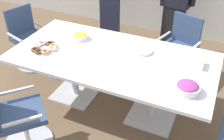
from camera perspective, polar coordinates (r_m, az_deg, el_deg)
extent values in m
cube|color=brown|center=(3.60, 0.00, -7.27)|extent=(10.00, 10.00, 0.01)
cube|color=silver|center=(3.16, 0.00, 2.68)|extent=(2.40, 1.20, 0.04)
cube|color=silver|center=(3.79, -7.63, -4.74)|extent=(0.56, 0.56, 0.02)
cylinder|color=silver|center=(3.58, -8.07, -0.33)|extent=(0.09, 0.09, 0.69)
cube|color=silver|center=(3.46, 8.46, -9.48)|extent=(0.56, 0.56, 0.02)
cylinder|color=silver|center=(3.22, 8.99, -4.92)|extent=(0.09, 0.09, 0.69)
cylinder|color=silver|center=(4.54, -16.07, 1.42)|extent=(0.68, 0.68, 0.02)
cylinder|color=silver|center=(4.43, -16.51, 3.74)|extent=(0.05, 0.05, 0.41)
cube|color=#33476B|center=(4.32, -17.01, 6.38)|extent=(0.58, 0.58, 0.06)
cube|color=#33476B|center=(4.38, -19.06, 9.95)|extent=(0.18, 0.43, 0.42)
cube|color=silver|center=(4.38, -14.61, 8.96)|extent=(0.36, 0.14, 0.02)
cube|color=silver|center=(4.16, -20.08, 6.55)|extent=(0.36, 0.14, 0.02)
cylinder|color=silver|center=(3.11, -17.89, -11.86)|extent=(0.05, 0.05, 0.41)
cube|color=#33476B|center=(2.96, -18.69, -8.73)|extent=(0.65, 0.65, 0.06)
cube|color=silver|center=(3.07, -19.68, -4.13)|extent=(0.27, 0.29, 0.02)
cube|color=silver|center=(2.69, -18.50, -10.24)|extent=(0.27, 0.29, 0.02)
cylinder|color=silver|center=(4.21, 12.86, -0.91)|extent=(0.67, 0.67, 0.02)
cylinder|color=silver|center=(4.09, 13.24, 1.53)|extent=(0.05, 0.05, 0.41)
cube|color=#33476B|center=(3.97, 13.69, 4.35)|extent=(0.57, 0.57, 0.06)
cube|color=#33476B|center=(4.03, 15.63, 8.40)|extent=(0.43, 0.16, 0.42)
cube|color=silver|center=(3.83, 17.10, 4.61)|extent=(0.14, 0.36, 0.02)
cube|color=silver|center=(4.01, 10.88, 7.03)|extent=(0.14, 0.36, 0.02)
cube|color=#232842|center=(4.86, -0.44, 10.87)|extent=(0.35, 0.26, 0.87)
cube|color=black|center=(4.68, 12.65, 8.52)|extent=(0.35, 0.24, 0.80)
cylinder|color=white|center=(3.52, -6.80, 7.01)|extent=(0.21, 0.21, 0.06)
ellipsoid|color=yellow|center=(3.51, -6.84, 7.45)|extent=(0.18, 0.18, 0.05)
cylinder|color=white|center=(2.69, 15.70, -3.81)|extent=(0.24, 0.24, 0.07)
ellipsoid|color=#9E3D8E|center=(2.67, 15.82, -3.24)|extent=(0.21, 0.21, 0.06)
cylinder|color=white|center=(3.38, -14.19, 4.42)|extent=(0.31, 0.31, 0.01)
torus|color=white|center=(3.32, -12.61, 4.49)|extent=(0.11, 0.11, 0.03)
torus|color=tan|center=(3.37, -12.39, 5.01)|extent=(0.11, 0.11, 0.03)
torus|color=brown|center=(3.44, -12.98, 5.54)|extent=(0.11, 0.11, 0.03)
torus|color=pink|center=(3.47, -14.71, 5.54)|extent=(0.11, 0.11, 0.03)
torus|color=white|center=(3.44, -15.67, 5.11)|extent=(0.11, 0.11, 0.03)
torus|color=brown|center=(3.35, -16.00, 4.22)|extent=(0.11, 0.11, 0.03)
torus|color=brown|center=(3.30, -15.34, 3.85)|extent=(0.11, 0.11, 0.03)
torus|color=tan|center=(3.28, -13.99, 3.85)|extent=(0.11, 0.11, 0.03)
cylinder|color=white|center=(3.24, 6.62, 3.87)|extent=(0.22, 0.22, 0.01)
cylinder|color=silver|center=(3.24, 6.63, 3.96)|extent=(0.22, 0.22, 0.01)
cylinder|color=white|center=(3.24, 6.64, 4.05)|extent=(0.22, 0.22, 0.01)
cylinder|color=silver|center=(3.23, 6.64, 4.14)|extent=(0.22, 0.22, 0.01)
cylinder|color=white|center=(3.23, 6.65, 4.23)|extent=(0.22, 0.22, 0.01)
cube|color=white|center=(3.10, 17.43, 1.35)|extent=(0.17, 0.17, 0.06)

